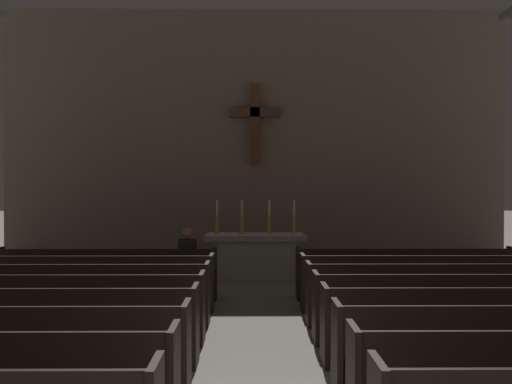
# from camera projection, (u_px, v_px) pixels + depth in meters

# --- Properties ---
(pew_left_row_4) EXTENTS (4.03, 0.50, 0.95)m
(pew_left_row_4) POSITION_uv_depth(u_px,v_px,m) (26.00, 326.00, 7.18)
(pew_left_row_4) COLOR black
(pew_left_row_4) RESTS_ON ground
(pew_left_row_5) EXTENTS (4.03, 0.50, 0.95)m
(pew_left_row_5) POSITION_uv_depth(u_px,v_px,m) (53.00, 308.00, 8.19)
(pew_left_row_5) COLOR black
(pew_left_row_5) RESTS_ON ground
(pew_left_row_6) EXTENTS (4.03, 0.50, 0.95)m
(pew_left_row_6) POSITION_uv_depth(u_px,v_px,m) (75.00, 294.00, 9.19)
(pew_left_row_6) COLOR black
(pew_left_row_6) RESTS_ON ground
(pew_left_row_7) EXTENTS (4.03, 0.50, 0.95)m
(pew_left_row_7) POSITION_uv_depth(u_px,v_px,m) (92.00, 283.00, 10.20)
(pew_left_row_7) COLOR black
(pew_left_row_7) RESTS_ON ground
(pew_left_row_8) EXTENTS (4.03, 0.50, 0.95)m
(pew_left_row_8) POSITION_uv_depth(u_px,v_px,m) (107.00, 274.00, 11.21)
(pew_left_row_8) COLOR black
(pew_left_row_8) RESTS_ON ground
(pew_right_row_4) EXTENTS (4.03, 0.50, 0.95)m
(pew_right_row_4) POSITION_uv_depth(u_px,v_px,m) (493.00, 325.00, 7.23)
(pew_right_row_4) COLOR black
(pew_right_row_4) RESTS_ON ground
(pew_right_row_5) EXTENTS (4.03, 0.50, 0.95)m
(pew_right_row_5) POSITION_uv_depth(u_px,v_px,m) (463.00, 307.00, 8.24)
(pew_right_row_5) COLOR black
(pew_right_row_5) RESTS_ON ground
(pew_right_row_6) EXTENTS (4.03, 0.50, 0.95)m
(pew_right_row_6) POSITION_uv_depth(u_px,v_px,m) (440.00, 293.00, 9.24)
(pew_right_row_6) COLOR black
(pew_right_row_6) RESTS_ON ground
(pew_right_row_7) EXTENTS (4.03, 0.50, 0.95)m
(pew_right_row_7) POSITION_uv_depth(u_px,v_px,m) (421.00, 282.00, 10.25)
(pew_right_row_7) COLOR black
(pew_right_row_7) RESTS_ON ground
(pew_right_row_8) EXTENTS (4.03, 0.50, 0.95)m
(pew_right_row_8) POSITION_uv_depth(u_px,v_px,m) (406.00, 273.00, 11.26)
(pew_right_row_8) COLOR black
(pew_right_row_8) RESTS_ON ground
(altar) EXTENTS (2.20, 0.90, 1.01)m
(altar) POSITION_uv_depth(u_px,v_px,m) (256.00, 255.00, 13.52)
(altar) COLOR #A8A399
(altar) RESTS_ON ground
(candlestick_outer_left) EXTENTS (0.16, 0.16, 0.74)m
(candlestick_outer_left) POSITION_uv_depth(u_px,v_px,m) (217.00, 223.00, 13.50)
(candlestick_outer_left) COLOR #B79338
(candlestick_outer_left) RESTS_ON altar
(candlestick_inner_left) EXTENTS (0.16, 0.16, 0.74)m
(candlestick_inner_left) POSITION_uv_depth(u_px,v_px,m) (242.00, 223.00, 13.51)
(candlestick_inner_left) COLOR #B79338
(candlestick_inner_left) RESTS_ON altar
(candlestick_inner_right) EXTENTS (0.16, 0.16, 0.74)m
(candlestick_inner_right) POSITION_uv_depth(u_px,v_px,m) (269.00, 223.00, 13.51)
(candlestick_inner_right) COLOR #B79338
(candlestick_inner_right) RESTS_ON altar
(candlestick_outer_right) EXTENTS (0.16, 0.16, 0.74)m
(candlestick_outer_right) POSITION_uv_depth(u_px,v_px,m) (294.00, 223.00, 13.52)
(candlestick_outer_right) COLOR #B79338
(candlestick_outer_right) RESTS_ON altar
(apse_with_cross) EXTENTS (12.87, 0.49, 6.58)m
(apse_with_cross) POSITION_uv_depth(u_px,v_px,m) (255.00, 138.00, 15.81)
(apse_with_cross) COLOR gray
(apse_with_cross) RESTS_ON ground
(lone_worshipper) EXTENTS (0.32, 0.43, 1.32)m
(lone_worshipper) POSITION_uv_depth(u_px,v_px,m) (188.00, 262.00, 11.25)
(lone_worshipper) COLOR #26262B
(lone_worshipper) RESTS_ON ground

